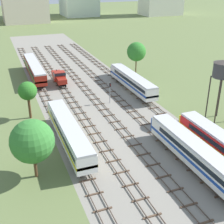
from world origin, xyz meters
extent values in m
plane|color=#5B6B3D|center=(0.00, 56.00, 0.00)|extent=(480.00, 480.00, 0.00)
cube|color=gray|center=(0.00, 56.00, 0.00)|extent=(23.82, 176.00, 0.01)
cube|color=#47382D|center=(-10.63, 57.00, 0.22)|extent=(0.07, 126.00, 0.15)
cube|color=#47382D|center=(-9.19, 57.00, 0.22)|extent=(0.07, 126.00, 0.15)
cube|color=brown|center=(-9.91, 28.50, 0.07)|extent=(2.40, 0.22, 0.14)
cube|color=brown|center=(-9.91, 31.50, 0.07)|extent=(2.40, 0.22, 0.14)
cube|color=brown|center=(-9.91, 34.50, 0.07)|extent=(2.40, 0.22, 0.14)
cube|color=brown|center=(-9.91, 37.50, 0.07)|extent=(2.40, 0.22, 0.14)
cube|color=brown|center=(-9.91, 40.50, 0.07)|extent=(2.40, 0.22, 0.14)
cube|color=brown|center=(-9.91, 43.50, 0.07)|extent=(2.40, 0.22, 0.14)
cube|color=brown|center=(-9.91, 46.50, 0.07)|extent=(2.40, 0.22, 0.14)
cube|color=brown|center=(-9.91, 49.50, 0.07)|extent=(2.40, 0.22, 0.14)
cube|color=brown|center=(-9.91, 52.50, 0.07)|extent=(2.40, 0.22, 0.14)
cube|color=brown|center=(-9.91, 55.50, 0.07)|extent=(2.40, 0.22, 0.14)
cube|color=brown|center=(-9.91, 58.50, 0.07)|extent=(2.40, 0.22, 0.14)
cube|color=brown|center=(-9.91, 61.50, 0.07)|extent=(2.40, 0.22, 0.14)
cube|color=brown|center=(-9.91, 64.50, 0.07)|extent=(2.40, 0.22, 0.14)
cube|color=brown|center=(-9.91, 67.50, 0.07)|extent=(2.40, 0.22, 0.14)
cube|color=brown|center=(-9.91, 70.50, 0.07)|extent=(2.40, 0.22, 0.14)
cube|color=brown|center=(-9.91, 73.50, 0.07)|extent=(2.40, 0.22, 0.14)
cube|color=brown|center=(-9.91, 76.50, 0.07)|extent=(2.40, 0.22, 0.14)
cube|color=brown|center=(-9.91, 79.50, 0.07)|extent=(2.40, 0.22, 0.14)
cube|color=brown|center=(-9.91, 82.50, 0.07)|extent=(2.40, 0.22, 0.14)
cube|color=brown|center=(-9.91, 85.50, 0.07)|extent=(2.40, 0.22, 0.14)
cube|color=brown|center=(-9.91, 88.50, 0.07)|extent=(2.40, 0.22, 0.14)
cube|color=brown|center=(-9.91, 91.50, 0.07)|extent=(2.40, 0.22, 0.14)
cube|color=brown|center=(-9.91, 94.50, 0.07)|extent=(2.40, 0.22, 0.14)
cube|color=brown|center=(-9.91, 97.50, 0.07)|extent=(2.40, 0.22, 0.14)
cube|color=brown|center=(-9.91, 100.50, 0.07)|extent=(2.40, 0.22, 0.14)
cube|color=brown|center=(-9.91, 103.50, 0.07)|extent=(2.40, 0.22, 0.14)
cube|color=brown|center=(-9.91, 106.50, 0.07)|extent=(2.40, 0.22, 0.14)
cube|color=brown|center=(-9.91, 109.50, 0.07)|extent=(2.40, 0.22, 0.14)
cube|color=brown|center=(-9.91, 112.50, 0.07)|extent=(2.40, 0.22, 0.14)
cube|color=brown|center=(-9.91, 115.50, 0.07)|extent=(2.40, 0.22, 0.14)
cube|color=brown|center=(-9.91, 118.50, 0.07)|extent=(2.40, 0.22, 0.14)
cube|color=#47382D|center=(-5.67, 57.00, 0.22)|extent=(0.07, 126.00, 0.15)
cube|color=#47382D|center=(-4.24, 57.00, 0.22)|extent=(0.07, 126.00, 0.15)
cube|color=brown|center=(-4.95, 25.50, 0.07)|extent=(2.40, 0.22, 0.14)
cube|color=brown|center=(-4.95, 28.50, 0.07)|extent=(2.40, 0.22, 0.14)
cube|color=brown|center=(-4.95, 31.50, 0.07)|extent=(2.40, 0.22, 0.14)
cube|color=brown|center=(-4.95, 34.50, 0.07)|extent=(2.40, 0.22, 0.14)
cube|color=brown|center=(-4.95, 37.50, 0.07)|extent=(2.40, 0.22, 0.14)
cube|color=brown|center=(-4.95, 40.50, 0.07)|extent=(2.40, 0.22, 0.14)
cube|color=brown|center=(-4.95, 43.50, 0.07)|extent=(2.40, 0.22, 0.14)
cube|color=brown|center=(-4.95, 46.50, 0.07)|extent=(2.40, 0.22, 0.14)
cube|color=brown|center=(-4.95, 49.50, 0.07)|extent=(2.40, 0.22, 0.14)
cube|color=brown|center=(-4.95, 52.50, 0.07)|extent=(2.40, 0.22, 0.14)
cube|color=brown|center=(-4.95, 55.50, 0.07)|extent=(2.40, 0.22, 0.14)
cube|color=brown|center=(-4.95, 58.50, 0.07)|extent=(2.40, 0.22, 0.14)
cube|color=brown|center=(-4.95, 61.50, 0.07)|extent=(2.40, 0.22, 0.14)
cube|color=brown|center=(-4.95, 64.50, 0.07)|extent=(2.40, 0.22, 0.14)
cube|color=brown|center=(-4.95, 67.50, 0.07)|extent=(2.40, 0.22, 0.14)
cube|color=brown|center=(-4.95, 70.50, 0.07)|extent=(2.40, 0.22, 0.14)
cube|color=brown|center=(-4.95, 73.50, 0.07)|extent=(2.40, 0.22, 0.14)
cube|color=brown|center=(-4.95, 76.50, 0.07)|extent=(2.40, 0.22, 0.14)
cube|color=brown|center=(-4.95, 79.50, 0.07)|extent=(2.40, 0.22, 0.14)
cube|color=brown|center=(-4.95, 82.50, 0.07)|extent=(2.40, 0.22, 0.14)
cube|color=brown|center=(-4.95, 85.50, 0.07)|extent=(2.40, 0.22, 0.14)
cube|color=brown|center=(-4.95, 88.50, 0.07)|extent=(2.40, 0.22, 0.14)
cube|color=brown|center=(-4.95, 91.50, 0.07)|extent=(2.40, 0.22, 0.14)
cube|color=brown|center=(-4.95, 94.50, 0.07)|extent=(2.40, 0.22, 0.14)
cube|color=brown|center=(-4.95, 97.50, 0.07)|extent=(2.40, 0.22, 0.14)
cube|color=brown|center=(-4.95, 100.50, 0.07)|extent=(2.40, 0.22, 0.14)
cube|color=brown|center=(-4.95, 103.50, 0.07)|extent=(2.40, 0.22, 0.14)
cube|color=brown|center=(-4.95, 106.50, 0.07)|extent=(2.40, 0.22, 0.14)
cube|color=brown|center=(-4.95, 109.50, 0.07)|extent=(2.40, 0.22, 0.14)
cube|color=brown|center=(-4.95, 112.50, 0.07)|extent=(2.40, 0.22, 0.14)
cube|color=brown|center=(-4.95, 115.50, 0.07)|extent=(2.40, 0.22, 0.14)
cube|color=brown|center=(-4.95, 118.50, 0.07)|extent=(2.40, 0.22, 0.14)
cube|color=#47382D|center=(-0.72, 57.00, 0.22)|extent=(0.07, 126.00, 0.15)
cube|color=#47382D|center=(0.72, 57.00, 0.22)|extent=(0.07, 126.00, 0.15)
cube|color=brown|center=(0.00, 22.50, 0.07)|extent=(2.40, 0.22, 0.14)
cube|color=brown|center=(0.00, 25.50, 0.07)|extent=(2.40, 0.22, 0.14)
cube|color=brown|center=(0.00, 28.50, 0.07)|extent=(2.40, 0.22, 0.14)
cube|color=brown|center=(0.00, 31.50, 0.07)|extent=(2.40, 0.22, 0.14)
cube|color=brown|center=(0.00, 34.50, 0.07)|extent=(2.40, 0.22, 0.14)
cube|color=brown|center=(0.00, 37.50, 0.07)|extent=(2.40, 0.22, 0.14)
cube|color=brown|center=(0.00, 40.50, 0.07)|extent=(2.40, 0.22, 0.14)
cube|color=brown|center=(0.00, 43.50, 0.07)|extent=(2.40, 0.22, 0.14)
cube|color=brown|center=(0.00, 46.50, 0.07)|extent=(2.40, 0.22, 0.14)
cube|color=brown|center=(0.00, 49.50, 0.07)|extent=(2.40, 0.22, 0.14)
cube|color=brown|center=(0.00, 52.50, 0.07)|extent=(2.40, 0.22, 0.14)
cube|color=brown|center=(0.00, 55.50, 0.07)|extent=(2.40, 0.22, 0.14)
cube|color=brown|center=(0.00, 58.50, 0.07)|extent=(2.40, 0.22, 0.14)
cube|color=brown|center=(0.00, 61.50, 0.07)|extent=(2.40, 0.22, 0.14)
cube|color=brown|center=(0.00, 64.50, 0.07)|extent=(2.40, 0.22, 0.14)
cube|color=brown|center=(0.00, 67.50, 0.07)|extent=(2.40, 0.22, 0.14)
cube|color=brown|center=(0.00, 70.50, 0.07)|extent=(2.40, 0.22, 0.14)
cube|color=brown|center=(0.00, 73.50, 0.07)|extent=(2.40, 0.22, 0.14)
cube|color=brown|center=(0.00, 76.50, 0.07)|extent=(2.40, 0.22, 0.14)
cube|color=brown|center=(0.00, 79.50, 0.07)|extent=(2.40, 0.22, 0.14)
cube|color=brown|center=(0.00, 82.50, 0.07)|extent=(2.40, 0.22, 0.14)
cube|color=brown|center=(0.00, 85.50, 0.07)|extent=(2.40, 0.22, 0.14)
cube|color=brown|center=(0.00, 88.50, 0.07)|extent=(2.40, 0.22, 0.14)
cube|color=brown|center=(0.00, 91.50, 0.07)|extent=(2.40, 0.22, 0.14)
cube|color=brown|center=(0.00, 94.50, 0.07)|extent=(2.40, 0.22, 0.14)
cube|color=brown|center=(0.00, 97.50, 0.07)|extent=(2.40, 0.22, 0.14)
cube|color=brown|center=(0.00, 100.50, 0.07)|extent=(2.40, 0.22, 0.14)
cube|color=brown|center=(0.00, 103.50, 0.07)|extent=(2.40, 0.22, 0.14)
cube|color=brown|center=(0.00, 106.50, 0.07)|extent=(2.40, 0.22, 0.14)
cube|color=brown|center=(0.00, 109.50, 0.07)|extent=(2.40, 0.22, 0.14)
cube|color=brown|center=(0.00, 112.50, 0.07)|extent=(2.40, 0.22, 0.14)
cube|color=brown|center=(0.00, 115.50, 0.07)|extent=(2.40, 0.22, 0.14)
cube|color=brown|center=(0.00, 118.50, 0.07)|extent=(2.40, 0.22, 0.14)
cube|color=#47382D|center=(4.24, 57.00, 0.22)|extent=(0.07, 126.00, 0.15)
cube|color=#47382D|center=(5.67, 57.00, 0.22)|extent=(0.07, 126.00, 0.15)
cube|color=brown|center=(4.95, 25.50, 0.07)|extent=(2.40, 0.22, 0.14)
cube|color=brown|center=(4.95, 28.50, 0.07)|extent=(2.40, 0.22, 0.14)
cube|color=brown|center=(4.95, 31.50, 0.07)|extent=(2.40, 0.22, 0.14)
cube|color=brown|center=(4.95, 34.50, 0.07)|extent=(2.40, 0.22, 0.14)
cube|color=brown|center=(4.95, 37.50, 0.07)|extent=(2.40, 0.22, 0.14)
cube|color=brown|center=(4.95, 40.50, 0.07)|extent=(2.40, 0.22, 0.14)
cube|color=brown|center=(4.95, 43.50, 0.07)|extent=(2.40, 0.22, 0.14)
cube|color=brown|center=(4.95, 46.50, 0.07)|extent=(2.40, 0.22, 0.14)
cube|color=brown|center=(4.95, 49.50, 0.07)|extent=(2.40, 0.22, 0.14)
cube|color=brown|center=(4.95, 52.50, 0.07)|extent=(2.40, 0.22, 0.14)
cube|color=brown|center=(4.95, 55.50, 0.07)|extent=(2.40, 0.22, 0.14)
cube|color=brown|center=(4.95, 58.50, 0.07)|extent=(2.40, 0.22, 0.14)
cube|color=brown|center=(4.95, 61.50, 0.07)|extent=(2.40, 0.22, 0.14)
cube|color=brown|center=(4.95, 64.50, 0.07)|extent=(2.40, 0.22, 0.14)
cube|color=brown|center=(4.95, 67.50, 0.07)|extent=(2.40, 0.22, 0.14)
cube|color=brown|center=(4.95, 70.50, 0.07)|extent=(2.40, 0.22, 0.14)
cube|color=brown|center=(4.95, 73.50, 0.07)|extent=(2.40, 0.22, 0.14)
cube|color=brown|center=(4.95, 76.50, 0.07)|extent=(2.40, 0.22, 0.14)
cube|color=brown|center=(4.95, 79.50, 0.07)|extent=(2.40, 0.22, 0.14)
cube|color=brown|center=(4.95, 82.50, 0.07)|extent=(2.40, 0.22, 0.14)
cube|color=brown|center=(4.95, 85.50, 0.07)|extent=(2.40, 0.22, 0.14)
cube|color=brown|center=(4.95, 88.50, 0.07)|extent=(2.40, 0.22, 0.14)
cube|color=brown|center=(4.95, 91.50, 0.07)|extent=(2.40, 0.22, 0.14)
cube|color=brown|center=(4.95, 94.50, 0.07)|extent=(2.40, 0.22, 0.14)
cube|color=brown|center=(4.95, 97.50, 0.07)|extent=(2.40, 0.22, 0.14)
cube|color=brown|center=(4.95, 100.50, 0.07)|extent=(2.40, 0.22, 0.14)
cube|color=brown|center=(4.95, 103.50, 0.07)|extent=(2.40, 0.22, 0.14)
cube|color=brown|center=(4.95, 106.50, 0.07)|extent=(2.40, 0.22, 0.14)
cube|color=brown|center=(4.95, 109.50, 0.07)|extent=(2.40, 0.22, 0.14)
cube|color=brown|center=(4.95, 112.50, 0.07)|extent=(2.40, 0.22, 0.14)
cube|color=brown|center=(4.95, 115.50, 0.07)|extent=(2.40, 0.22, 0.14)
cube|color=brown|center=(4.95, 118.50, 0.07)|extent=(2.40, 0.22, 0.14)
cube|color=#47382D|center=(9.19, 57.00, 0.22)|extent=(0.07, 126.00, 0.15)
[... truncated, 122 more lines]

